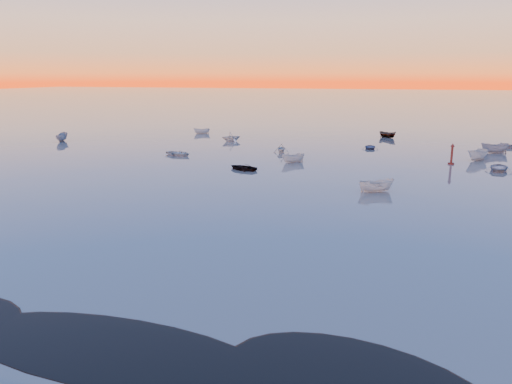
% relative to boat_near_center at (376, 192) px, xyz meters
% --- Properties ---
extents(ground, '(600.00, 600.00, 0.00)m').
position_rel_boat_near_center_xyz_m(ground, '(-14.27, 65.41, 0.00)').
color(ground, '#615951').
rests_on(ground, ground).
extents(moored_fleet, '(124.00, 58.00, 1.20)m').
position_rel_boat_near_center_xyz_m(moored_fleet, '(-14.27, 18.41, 0.00)').
color(moored_fleet, beige).
rests_on(moored_fleet, ground).
extents(boat_near_center, '(3.12, 4.11, 1.31)m').
position_rel_boat_near_center_xyz_m(boat_near_center, '(0.00, 0.00, 0.00)').
color(boat_near_center, beige).
rests_on(boat_near_center, ground).
extents(channel_marker, '(0.82, 0.82, 2.90)m').
position_rel_boat_near_center_xyz_m(channel_marker, '(8.80, 19.23, 1.15)').
color(channel_marker, '#44130E').
rests_on(channel_marker, ground).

